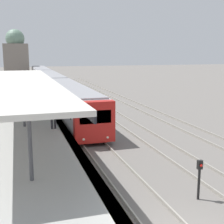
# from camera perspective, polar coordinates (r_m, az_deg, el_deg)

# --- Properties ---
(platform_canopy) EXTENTS (4.00, 22.86, 3.01)m
(platform_canopy) POSITION_cam_1_polar(r_m,az_deg,el_deg) (20.83, -15.96, 5.21)
(platform_canopy) COLOR beige
(platform_canopy) RESTS_ON station_platform
(person_on_platform) EXTENTS (0.40, 0.40, 1.66)m
(person_on_platform) POSITION_cam_1_polar(r_m,az_deg,el_deg) (20.02, -10.71, -0.29)
(person_on_platform) COLOR #2D2D33
(person_on_platform) RESTS_ON station_platform
(train_near) EXTENTS (2.53, 49.08, 2.94)m
(train_near) POSITION_cam_1_polar(r_m,az_deg,el_deg) (42.84, -11.09, 5.22)
(train_near) COLOR red
(train_near) RESTS_ON ground_plane
(signal_post_near) EXTENTS (0.20, 0.21, 1.63)m
(signal_post_near) POSITION_cam_1_polar(r_m,az_deg,el_deg) (12.91, 15.68, -11.06)
(signal_post_near) COLOR black
(signal_post_near) RESTS_ON ground_plane
(distant_domed_building) EXTENTS (4.75, 4.75, 10.17)m
(distant_domed_building) POSITION_cam_1_polar(r_m,az_deg,el_deg) (66.06, -17.14, 9.58)
(distant_domed_building) COLOR slate
(distant_domed_building) RESTS_ON ground_plane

